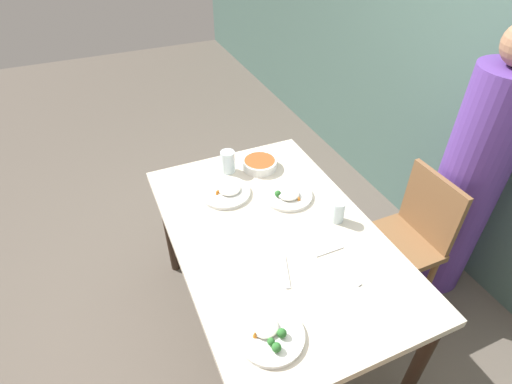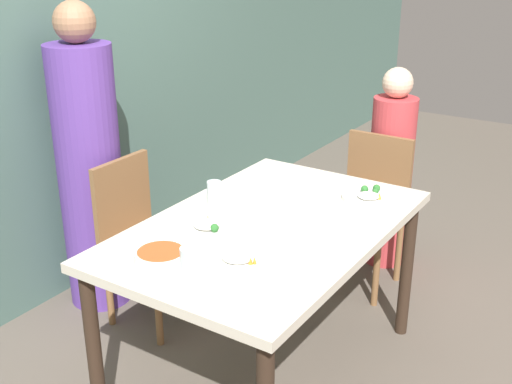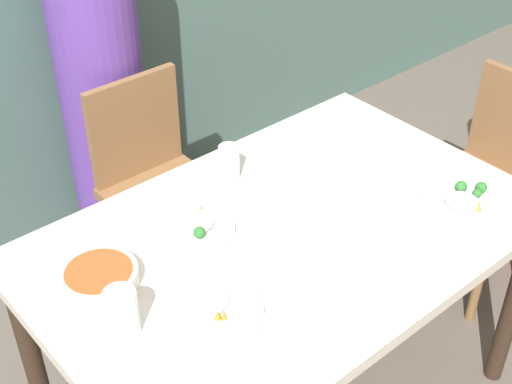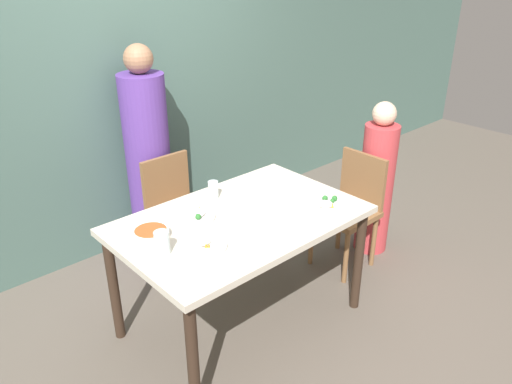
% 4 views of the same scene
% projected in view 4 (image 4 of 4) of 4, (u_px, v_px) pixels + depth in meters
% --- Properties ---
extents(ground_plane, '(10.00, 10.00, 0.00)m').
position_uv_depth(ground_plane, '(242.00, 320.00, 3.25)').
color(ground_plane, '#60564C').
extents(wall_back, '(10.00, 0.06, 2.70)m').
position_uv_depth(wall_back, '(114.00, 77.00, 3.59)').
color(wall_back, '#4C6B60').
rests_on(wall_back, ground_plane).
extents(dining_table, '(1.43, 0.92, 0.76)m').
position_uv_depth(dining_table, '(241.00, 229.00, 2.95)').
color(dining_table, beige).
rests_on(dining_table, ground_plane).
extents(chair_adult_spot, '(0.40, 0.40, 0.86)m').
position_uv_depth(chair_adult_spot, '(177.00, 210.00, 3.61)').
color(chair_adult_spot, brown).
rests_on(chair_adult_spot, ground_plane).
extents(chair_child_spot, '(0.40, 0.40, 0.86)m').
position_uv_depth(chair_child_spot, '(351.00, 206.00, 3.67)').
color(chair_child_spot, brown).
rests_on(chair_child_spot, ground_plane).
extents(person_adult, '(0.33, 0.33, 1.61)m').
position_uv_depth(person_adult, '(149.00, 162.00, 3.72)').
color(person_adult, '#5B3893').
rests_on(person_adult, ground_plane).
extents(person_child, '(0.26, 0.26, 1.20)m').
position_uv_depth(person_child, '(376.00, 184.00, 3.82)').
color(person_child, '#C63D42').
rests_on(person_child, ground_plane).
extents(bowl_curry, '(0.20, 0.20, 0.05)m').
position_uv_depth(bowl_curry, '(151.00, 234.00, 2.69)').
color(bowl_curry, white).
rests_on(bowl_curry, dining_table).
extents(plate_rice_adult, '(0.26, 0.26, 0.05)m').
position_uv_depth(plate_rice_adult, '(202.00, 245.00, 2.62)').
color(plate_rice_adult, white).
rests_on(plate_rice_adult, dining_table).
extents(plate_rice_child, '(0.25, 0.25, 0.05)m').
position_uv_depth(plate_rice_child, '(327.00, 204.00, 3.04)').
color(plate_rice_child, white).
rests_on(plate_rice_child, dining_table).
extents(plate_noodles, '(0.26, 0.26, 0.05)m').
position_uv_depth(plate_noodles, '(194.00, 216.00, 2.90)').
color(plate_noodles, white).
rests_on(plate_noodles, dining_table).
extents(glass_water_tall, '(0.08, 0.08, 0.13)m').
position_uv_depth(glass_water_tall, '(162.00, 243.00, 2.54)').
color(glass_water_tall, silver).
rests_on(glass_water_tall, dining_table).
extents(glass_water_short, '(0.06, 0.06, 0.11)m').
position_uv_depth(glass_water_short, '(213.00, 190.00, 3.13)').
color(glass_water_short, silver).
rests_on(glass_water_short, dining_table).
extents(napkin_folded, '(0.14, 0.14, 0.01)m').
position_uv_depth(napkin_folded, '(240.00, 200.00, 3.12)').
color(napkin_folded, white).
rests_on(napkin_folded, dining_table).
extents(fork_steel, '(0.18, 0.08, 0.01)m').
position_uv_depth(fork_steel, '(276.00, 208.00, 3.01)').
color(fork_steel, silver).
rests_on(fork_steel, dining_table).
extents(spoon_steel, '(0.18, 0.06, 0.01)m').
position_uv_depth(spoon_steel, '(263.00, 191.00, 3.23)').
color(spoon_steel, silver).
rests_on(spoon_steel, dining_table).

